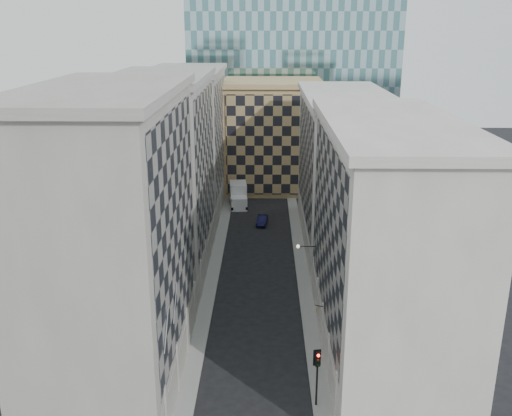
# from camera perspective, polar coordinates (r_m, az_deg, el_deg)

# --- Properties ---
(sidewalk_west) EXTENTS (1.50, 100.00, 0.15)m
(sidewalk_west) POSITION_cam_1_polar(r_m,az_deg,el_deg) (66.68, -4.37, -6.76)
(sidewalk_west) COLOR gray
(sidewalk_west) RESTS_ON ground
(sidewalk_east) EXTENTS (1.50, 100.00, 0.15)m
(sidewalk_east) POSITION_cam_1_polar(r_m,az_deg,el_deg) (66.56, 4.73, -6.82)
(sidewalk_east) COLOR gray
(sidewalk_east) RESTS_ON ground
(bldg_left_a) EXTENTS (10.80, 22.80, 23.70)m
(bldg_left_a) POSITION_cam_1_polar(r_m,az_deg,el_deg) (45.83, -13.90, -3.15)
(bldg_left_a) COLOR gray
(bldg_left_a) RESTS_ON ground
(bldg_left_b) EXTENTS (10.80, 22.80, 22.70)m
(bldg_left_b) POSITION_cam_1_polar(r_m,az_deg,el_deg) (66.46, -9.22, 3.28)
(bldg_left_b) COLOR gray
(bldg_left_b) RESTS_ON ground
(bldg_left_c) EXTENTS (10.80, 22.80, 21.70)m
(bldg_left_c) POSITION_cam_1_polar(r_m,az_deg,el_deg) (87.76, -6.76, 6.62)
(bldg_left_c) COLOR gray
(bldg_left_c) RESTS_ON ground
(bldg_right_a) EXTENTS (10.80, 26.80, 20.70)m
(bldg_right_a) POSITION_cam_1_polar(r_m,az_deg,el_deg) (49.62, 12.63, -3.26)
(bldg_right_a) COLOR #B5AFA6
(bldg_right_a) RESTS_ON ground
(bldg_right_b) EXTENTS (10.80, 28.80, 19.70)m
(bldg_right_b) POSITION_cam_1_polar(r_m,az_deg,el_deg) (75.19, 8.66, 3.86)
(bldg_right_b) COLOR #B5AFA6
(bldg_right_b) RESTS_ON ground
(tan_block) EXTENTS (16.80, 14.80, 18.80)m
(tan_block) POSITION_cam_1_polar(r_m,az_deg,el_deg) (99.91, 1.64, 7.31)
(tan_block) COLOR tan
(tan_block) RESTS_ON ground
(church_tower) EXTENTS (7.20, 7.20, 51.50)m
(church_tower) POSITION_cam_1_polar(r_m,az_deg,el_deg) (112.29, 0.57, 17.49)
(church_tower) COLOR #2B2822
(church_tower) RESTS_ON ground
(flagpoles_left) EXTENTS (0.10, 6.33, 2.33)m
(flagpoles_left) POSITION_cam_1_polar(r_m,az_deg,el_deg) (41.94, -8.50, -10.61)
(flagpoles_left) COLOR gray
(flagpoles_left) RESTS_ON ground
(bracket_lamp) EXTENTS (1.98, 0.36, 0.36)m
(bracket_lamp) POSITION_cam_1_polar(r_m,az_deg,el_deg) (58.58, 4.40, -3.85)
(bracket_lamp) COLOR black
(bracket_lamp) RESTS_ON ground
(traffic_light) EXTENTS (0.59, 0.54, 4.70)m
(traffic_light) POSITION_cam_1_polar(r_m,az_deg,el_deg) (44.42, 6.16, -15.48)
(traffic_light) COLOR black
(traffic_light) RESTS_ON sidewalk_east
(box_truck) EXTENTS (3.15, 6.60, 3.51)m
(box_truck) POSITION_cam_1_polar(r_m,az_deg,el_deg) (91.50, -1.76, 1.20)
(box_truck) COLOR white
(box_truck) RESTS_ON ground
(dark_car) EXTENTS (1.75, 4.01, 1.28)m
(dark_car) POSITION_cam_1_polar(r_m,az_deg,el_deg) (82.92, 0.62, -1.23)
(dark_car) COLOR #0E0F36
(dark_car) RESTS_ON ground
(shop_sign) EXTENTS (0.72, 0.64, 0.74)m
(shop_sign) POSITION_cam_1_polar(r_m,az_deg,el_deg) (51.48, 6.09, -10.04)
(shop_sign) COLOR black
(shop_sign) RESTS_ON ground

